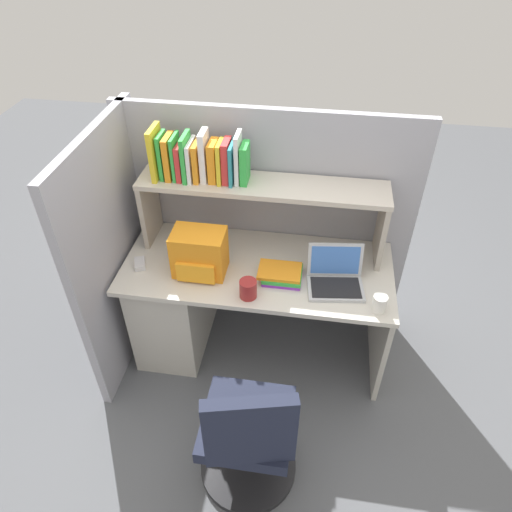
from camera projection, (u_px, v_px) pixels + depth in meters
name	position (u px, v px, depth m)	size (l,w,h in m)	color
ground_plane	(257.00, 346.00, 3.27)	(8.00, 8.00, 0.00)	#595B60
desk	(198.00, 298.00, 3.05)	(1.60, 0.70, 0.73)	beige
cubicle_partition_rear	(266.00, 223.00, 3.06)	(1.84, 0.05, 1.55)	#9E9EA8
cubicle_partition_left	(116.00, 252.00, 2.83)	(0.05, 1.06, 1.55)	#9E9EA8
overhead_hutch	(262.00, 198.00, 2.73)	(1.44, 0.28, 0.45)	#B3A99C
reference_books_on_shelf	(199.00, 159.00, 2.63)	(0.54, 0.20, 0.30)	yellow
laptop	(335.00, 277.00, 2.65)	(0.34, 0.29, 0.22)	#B7BABF
backpack	(199.00, 254.00, 2.69)	(0.30, 0.22, 0.27)	orange
computer_mouse	(140.00, 264.00, 2.80)	(0.06, 0.10, 0.03)	silver
paper_cup	(379.00, 304.00, 2.49)	(0.08, 0.08, 0.10)	white
snack_canister	(248.00, 289.00, 2.57)	(0.10, 0.10, 0.11)	maroon
desk_book_stack	(282.00, 274.00, 2.70)	(0.25, 0.19, 0.06)	purple
office_chair	(248.00, 439.00, 2.31)	(0.52, 0.53, 0.93)	black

